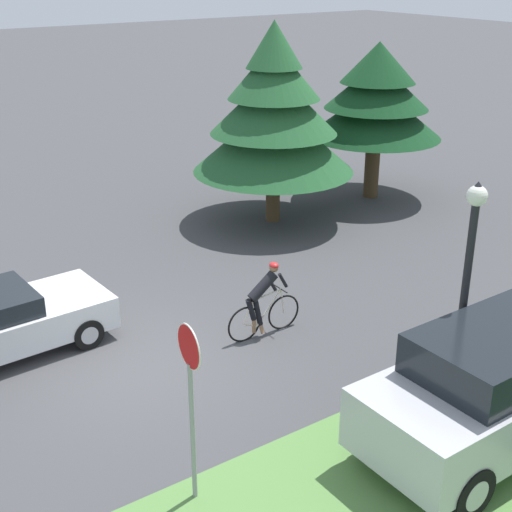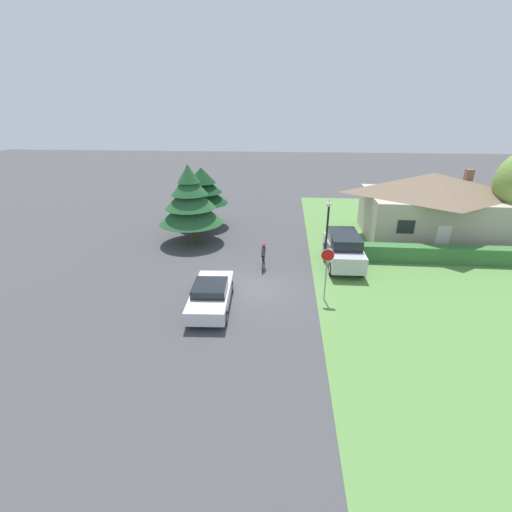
% 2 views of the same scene
% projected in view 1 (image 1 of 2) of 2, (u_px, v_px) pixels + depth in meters
% --- Properties ---
extents(ground_plane, '(140.00, 140.00, 0.00)m').
position_uv_depth(ground_plane, '(135.00, 368.00, 13.44)').
color(ground_plane, '#424244').
extents(cyclist, '(0.44, 1.74, 1.57)m').
position_uv_depth(cyclist, '(264.00, 302.00, 14.37)').
color(cyclist, black).
rests_on(cyclist, ground).
extents(parked_suv_right, '(2.08, 4.77, 2.00)m').
position_uv_depth(parked_suv_right, '(499.00, 385.00, 11.06)').
color(parked_suv_right, '#B7B7BC').
rests_on(parked_suv_right, ground).
extents(stop_sign, '(0.65, 0.07, 2.79)m').
position_uv_depth(stop_sign, '(190.00, 382.00, 9.51)').
color(stop_sign, gray).
rests_on(stop_sign, ground).
extents(street_lamp, '(0.33, 0.33, 4.01)m').
position_uv_depth(street_lamp, '(468.00, 265.00, 11.39)').
color(street_lamp, black).
rests_on(street_lamp, ground).
extents(conifer_tall_near, '(4.58, 4.58, 5.64)m').
position_uv_depth(conifer_tall_near, '(274.00, 115.00, 19.78)').
color(conifer_tall_near, '#4C3823').
rests_on(conifer_tall_near, ground).
extents(conifer_tall_far, '(4.12, 4.12, 4.84)m').
position_uv_depth(conifer_tall_far, '(376.00, 97.00, 21.84)').
color(conifer_tall_far, '#4C3823').
rests_on(conifer_tall_far, ground).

